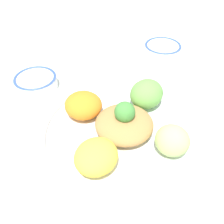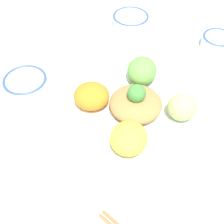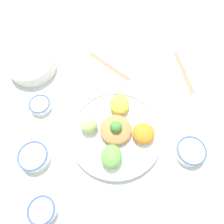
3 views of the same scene
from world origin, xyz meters
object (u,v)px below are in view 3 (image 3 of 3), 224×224
Objects in this scene: salad_platter at (116,131)px; chopsticks_pair_far at (109,66)px; rice_bowl_blue at (40,105)px; chopsticks_pair_near at (184,71)px; side_serving_bowl at (31,64)px; serving_spoon_main at (203,128)px; sauce_bowl_far at (190,151)px; sauce_bowl_dark at (34,157)px; rice_bowl_plain at (43,210)px.

chopsticks_pair_far is (0.13, -0.31, -0.02)m from salad_platter.
rice_bowl_blue is 0.66m from chopsticks_pair_near.
chopsticks_pair_near is (-0.22, -0.38, -0.02)m from salad_platter.
salad_platter is 1.75× the size of side_serving_bowl.
chopsticks_pair_near is at bearing -62.42° from serving_spoon_main.
sauce_bowl_far is 0.38m from chopsticks_pair_near.
rice_bowl_blue reaches higher than serving_spoon_main.
side_serving_bowl reaches higher than sauce_bowl_dark.
sauce_bowl_far is 0.53× the size of side_serving_bowl.
sauce_bowl_dark is at bearing 110.36° from rice_bowl_blue.
rice_bowl_plain is (-0.11, 0.15, -0.00)m from sauce_bowl_dark.
side_serving_bowl is 0.98× the size of chopsticks_pair_near.
sauce_bowl_far is at bearing 72.29° from serving_spoon_main.
chopsticks_pair_near is (-0.48, -0.56, -0.02)m from sauce_bowl_dark.
sauce_bowl_far reaches higher than chopsticks_pair_far.
rice_bowl_plain is 0.81m from chopsticks_pair_near.
salad_platter reaches higher than chopsticks_pair_near.
chopsticks_pair_near is 1.79× the size of serving_spoon_main.
salad_platter reaches higher than rice_bowl_blue.
serving_spoon_main is at bearing 176.32° from chopsticks_pair_near.
salad_platter is 1.71× the size of chopsticks_pair_near.
serving_spoon_main is (-0.12, 0.26, -0.00)m from chopsticks_pair_near.
chopsticks_pair_near and chopsticks_pair_far have the same top height.
sauce_bowl_dark is 0.99× the size of sauce_bowl_far.
chopsticks_pair_near is at bearing -146.88° from rice_bowl_blue.
rice_bowl_plain is (-0.18, 0.35, 0.00)m from rice_bowl_blue.
rice_bowl_blue is at bearing -69.64° from sauce_bowl_dark.
rice_bowl_plain is at bearing 117.24° from rice_bowl_blue.
rice_bowl_blue is 0.68m from serving_spoon_main.
chopsticks_pair_near is (-0.68, -0.19, -0.03)m from side_serving_bowl.
rice_bowl_blue is at bearing 94.81° from chopsticks_pair_near.
sauce_bowl_far is (-0.63, 0.01, 0.00)m from rice_bowl_blue.
chopsticks_pair_far is at bearing -18.73° from serving_spoon_main.
rice_bowl_plain is 0.67m from serving_spoon_main.
side_serving_bowl is at bearing -1.86° from serving_spoon_main.
side_serving_bowl is 0.36m from chopsticks_pair_far.
side_serving_bowl is at bearing -59.95° from rice_bowl_plain.
chopsticks_pair_near is at bearing -117.53° from rice_bowl_plain.
rice_bowl_blue is (0.34, -0.02, -0.01)m from salad_platter.
rice_bowl_plain is 0.64m from chopsticks_pair_far.
side_serving_bowl reaches higher than serving_spoon_main.
chopsticks_pair_far is 1.93× the size of serving_spoon_main.
salad_platter reaches higher than serving_spoon_main.
rice_bowl_plain is 0.76× the size of serving_spoon_main.
salad_platter is 3.06× the size of serving_spoon_main.
side_serving_bowl is at bearing 77.27° from chopsticks_pair_near.
side_serving_bowl is (0.75, -0.18, 0.01)m from sauce_bowl_far.
chopsticks_pair_far is at bearing 73.76° from chopsticks_pair_near.
serving_spoon_main is at bearing -159.59° from salad_platter.
serving_spoon_main is at bearing -152.70° from sauce_bowl_dark.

